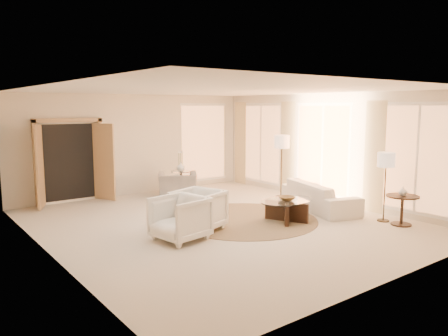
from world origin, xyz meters
TOP-DOWN VIEW (x-y plane):
  - room at (0.00, 0.00)m, footprint 7.04×8.04m
  - windows_right at (3.45, 0.10)m, footprint 0.10×6.40m
  - window_back_corner at (2.30, 3.95)m, footprint 1.70×0.10m
  - curtains_right at (3.40, 1.00)m, footprint 0.06×5.20m
  - french_doors at (-1.90, 3.82)m, footprint 1.95×0.66m
  - area_rug at (0.57, -0.12)m, footprint 3.82×3.82m
  - sofa at (2.64, -0.46)m, footprint 1.53×2.44m
  - armchair_left at (-0.71, -0.20)m, footprint 1.06×1.10m
  - armchair_right at (-1.34, -0.54)m, footprint 0.96×1.01m
  - accent_chair at (0.67, 2.87)m, footprint 1.23×1.10m
  - coffee_table at (1.19, -0.79)m, footprint 1.46×1.46m
  - end_table at (2.90, -2.45)m, footprint 0.67×0.67m
  - side_table at (0.96, 3.16)m, footprint 0.57×0.57m
  - floor_lamp_near at (2.90, 1.12)m, footprint 0.41×0.41m
  - floor_lamp_far at (2.88, -2.04)m, footprint 0.36×0.36m
  - bowl at (1.19, -0.79)m, footprint 0.42×0.42m
  - end_vase at (2.90, -2.45)m, footprint 0.20×0.20m
  - side_vase at (0.96, 3.16)m, footprint 0.29×0.29m

SIDE VIEW (x-z plane):
  - area_rug at x=0.57m, z-range 0.00..0.01m
  - coffee_table at x=1.19m, z-range 0.06..0.53m
  - sofa at x=2.64m, z-range 0.00..0.66m
  - side_table at x=0.96m, z-range 0.07..0.73m
  - end_table at x=2.90m, z-range 0.12..0.75m
  - accent_chair at x=0.67m, z-range 0.00..0.90m
  - armchair_left at x=-0.71m, z-range 0.00..0.90m
  - armchair_right at x=-1.34m, z-range 0.00..0.91m
  - bowl at x=1.19m, z-range 0.47..0.55m
  - end_vase at x=2.90m, z-range 0.63..0.82m
  - side_vase at x=0.96m, z-range 0.65..0.90m
  - french_doors at x=-1.90m, z-range -0.01..2.15m
  - floor_lamp_far at x=2.88m, z-range 0.52..2.02m
  - curtains_right at x=3.40m, z-range 0.00..2.60m
  - windows_right at x=3.45m, z-range 0.15..2.55m
  - window_back_corner at x=2.30m, z-range 0.15..2.55m
  - room at x=0.00m, z-range -0.02..2.81m
  - floor_lamp_near at x=2.90m, z-range 0.60..2.30m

